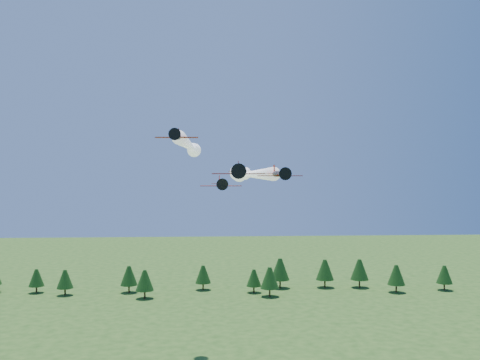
{
  "coord_description": "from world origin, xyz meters",
  "views": [
    {
      "loc": [
        -4.08,
        -92.68,
        44.3
      ],
      "look_at": [
        1.69,
        0.0,
        43.64
      ],
      "focal_mm": 40.0,
      "sensor_mm": 36.0,
      "label": 1
    }
  ],
  "objects": [
    {
      "name": "plane_lead",
      "position": [
        2.38,
        20.11,
        45.05
      ],
      "size": [
        8.46,
        53.43,
        3.7
      ],
      "rotation": [
        0.0,
        0.0,
        -0.05
      ],
      "color": "black",
      "rests_on": "ground"
    },
    {
      "name": "plane_slot",
      "position": [
        -1.44,
        9.0,
        42.8
      ],
      "size": [
        7.88,
        8.57,
        2.78
      ],
      "rotation": [
        0.0,
        0.0,
        0.05
      ],
      "color": "black",
      "rests_on": "ground"
    },
    {
      "name": "plane_right",
      "position": [
        5.79,
        24.36,
        44.72
      ],
      "size": [
        10.17,
        44.32,
        3.7
      ],
      "rotation": [
        0.0,
        0.0,
        0.11
      ],
      "color": "black",
      "rests_on": "ground"
    },
    {
      "name": "treeline",
      "position": [
        6.24,
        111.6,
        6.66
      ],
      "size": [
        180.41,
        21.92,
        11.7
      ],
      "color": "#382314",
      "rests_on": "ground"
    },
    {
      "name": "plane_left",
      "position": [
        -7.99,
        31.25,
        51.23
      ],
      "size": [
        7.53,
        58.19,
        3.7
      ],
      "rotation": [
        0.0,
        0.0,
        -0.04
      ],
      "color": "black",
      "rests_on": "ground"
    }
  ]
}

